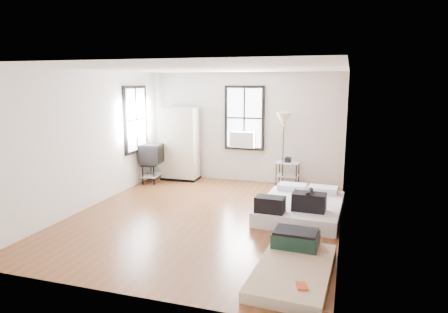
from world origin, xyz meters
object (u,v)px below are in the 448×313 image
(floor_lamp, at_px, (284,123))
(tv_stand, at_px, (152,155))
(mattress_main, at_px, (300,206))
(wardrobe, at_px, (180,144))
(mattress_bare, at_px, (294,262))
(side_table, at_px, (288,167))

(floor_lamp, height_order, tv_stand, floor_lamp)
(mattress_main, distance_m, tv_stand, 4.26)
(wardrobe, bearing_deg, mattress_bare, -51.71)
(wardrobe, distance_m, floor_lamp, 2.80)
(side_table, xyz_separation_m, floor_lamp, (-0.11, -0.11, 1.08))
(floor_lamp, relative_size, tv_stand, 1.85)
(mattress_main, xyz_separation_m, side_table, (-0.57, 2.10, 0.32))
(mattress_bare, height_order, tv_stand, tv_stand)
(tv_stand, bearing_deg, wardrobe, 36.83)
(mattress_main, bearing_deg, side_table, 107.65)
(mattress_bare, bearing_deg, mattress_main, 97.49)
(tv_stand, bearing_deg, side_table, 3.02)
(mattress_main, relative_size, floor_lamp, 1.14)
(mattress_main, relative_size, side_table, 2.86)
(mattress_main, distance_m, floor_lamp, 2.53)
(wardrobe, bearing_deg, tv_stand, -137.06)
(wardrobe, height_order, floor_lamp, wardrobe)
(mattress_bare, bearing_deg, tv_stand, 139.97)
(mattress_main, distance_m, wardrobe, 4.04)
(mattress_bare, relative_size, wardrobe, 0.97)
(mattress_main, relative_size, tv_stand, 2.11)
(mattress_bare, height_order, wardrobe, wardrobe)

